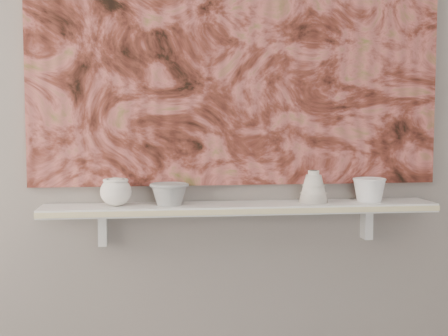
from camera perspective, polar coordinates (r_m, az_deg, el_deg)
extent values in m
plane|color=gray|center=(2.30, 1.21, 7.47)|extent=(3.60, 0.00, 3.60)
cube|color=white|center=(2.22, 1.55, -3.67)|extent=(1.40, 0.18, 0.03)
cube|color=beige|center=(2.13, 1.93, -4.03)|extent=(1.40, 0.01, 0.02)
cube|color=white|center=(2.28, -11.03, -5.46)|extent=(0.03, 0.06, 0.12)
cube|color=white|center=(2.42, 12.90, -4.91)|extent=(0.03, 0.06, 0.12)
cube|color=maroon|center=(2.30, 1.28, 12.22)|extent=(1.50, 0.02, 1.10)
cube|color=black|center=(2.38, 12.13, 4.43)|extent=(0.09, 0.00, 0.08)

